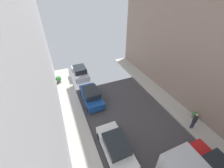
{
  "coord_description": "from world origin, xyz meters",
  "views": [
    {
      "loc": [
        -5.37,
        1.32,
        10.75
      ],
      "look_at": [
        0.42,
        14.88,
        0.5
      ],
      "focal_mm": 22.9,
      "sensor_mm": 36.0,
      "label": 1
    }
  ],
  "objects_px": {
    "parked_car_left_4": "(91,96)",
    "pedestrian": "(195,120)",
    "parked_car_left_3": "(116,147)",
    "potted_plant_0": "(59,79)",
    "potted_plant_1": "(195,115)",
    "parked_car_left_5": "(80,72)"
  },
  "relations": [
    {
      "from": "parked_car_left_5",
      "to": "pedestrian",
      "type": "relative_size",
      "value": 2.44
    },
    {
      "from": "parked_car_left_3",
      "to": "potted_plant_1",
      "type": "distance_m",
      "value": 8.37
    },
    {
      "from": "parked_car_left_5",
      "to": "potted_plant_0",
      "type": "xyz_separation_m",
      "value": [
        -2.95,
        -0.53,
        -0.05
      ]
    },
    {
      "from": "parked_car_left_3",
      "to": "parked_car_left_4",
      "type": "relative_size",
      "value": 1.0
    },
    {
      "from": "parked_car_left_4",
      "to": "parked_car_left_5",
      "type": "xyz_separation_m",
      "value": [
        0.0,
        5.56,
        0.0
      ]
    },
    {
      "from": "parked_car_left_3",
      "to": "parked_car_left_5",
      "type": "distance_m",
      "value": 12.11
    },
    {
      "from": "parked_car_left_3",
      "to": "potted_plant_1",
      "type": "relative_size",
      "value": 6.1
    },
    {
      "from": "parked_car_left_3",
      "to": "pedestrian",
      "type": "xyz_separation_m",
      "value": [
        7.22,
        -0.65,
        0.35
      ]
    },
    {
      "from": "pedestrian",
      "to": "potted_plant_0",
      "type": "bearing_deg",
      "value": 129.74
    },
    {
      "from": "pedestrian",
      "to": "potted_plant_0",
      "type": "distance_m",
      "value": 15.91
    },
    {
      "from": "parked_car_left_4",
      "to": "potted_plant_1",
      "type": "relative_size",
      "value": 6.1
    },
    {
      "from": "parked_car_left_5",
      "to": "potted_plant_1",
      "type": "relative_size",
      "value": 6.1
    },
    {
      "from": "parked_car_left_3",
      "to": "pedestrian",
      "type": "relative_size",
      "value": 2.44
    },
    {
      "from": "potted_plant_0",
      "to": "potted_plant_1",
      "type": "height_order",
      "value": "potted_plant_0"
    },
    {
      "from": "parked_car_left_4",
      "to": "pedestrian",
      "type": "distance_m",
      "value": 10.21
    },
    {
      "from": "potted_plant_1",
      "to": "parked_car_left_5",
      "type": "bearing_deg",
      "value": 124.94
    },
    {
      "from": "parked_car_left_3",
      "to": "parked_car_left_5",
      "type": "xyz_separation_m",
      "value": [
        0.0,
        12.11,
        0.0
      ]
    },
    {
      "from": "parked_car_left_4",
      "to": "potted_plant_0",
      "type": "height_order",
      "value": "parked_car_left_4"
    },
    {
      "from": "parked_car_left_4",
      "to": "pedestrian",
      "type": "relative_size",
      "value": 2.44
    },
    {
      "from": "pedestrian",
      "to": "potted_plant_0",
      "type": "height_order",
      "value": "pedestrian"
    },
    {
      "from": "pedestrian",
      "to": "potted_plant_0",
      "type": "xyz_separation_m",
      "value": [
        -10.17,
        12.23,
        -0.4
      ]
    },
    {
      "from": "parked_car_left_5",
      "to": "pedestrian",
      "type": "distance_m",
      "value": 14.67
    }
  ]
}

